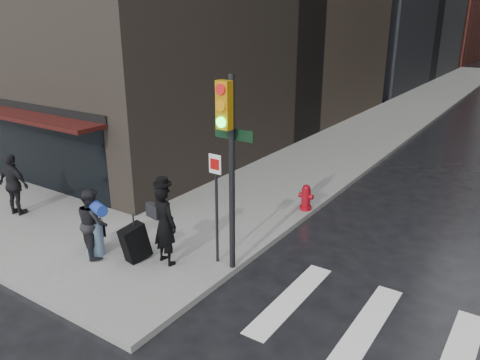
# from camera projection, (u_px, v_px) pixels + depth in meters

# --- Properties ---
(ground) EXTENTS (140.00, 140.00, 0.00)m
(ground) POSITION_uv_depth(u_px,v_px,m) (134.00, 271.00, 10.66)
(ground) COLOR black
(ground) RESTS_ON ground
(sidewalk_left) EXTENTS (4.00, 50.00, 0.15)m
(sidewalk_left) POSITION_uv_depth(u_px,v_px,m) (425.00, 101.00, 31.81)
(sidewalk_left) COLOR slate
(sidewalk_left) RESTS_ON ground
(storefront) EXTENTS (8.40, 1.11, 2.83)m
(storefront) POSITION_uv_depth(u_px,v_px,m) (20.00, 136.00, 15.22)
(storefront) COLOR black
(storefront) RESTS_ON ground
(man_overcoat) EXTENTS (1.24, 1.01, 2.09)m
(man_overcoat) POSITION_uv_depth(u_px,v_px,m) (158.00, 227.00, 10.49)
(man_overcoat) COLOR black
(man_overcoat) RESTS_ON ground
(man_jeans) EXTENTS (1.11, 1.03, 1.65)m
(man_jeans) POSITION_uv_depth(u_px,v_px,m) (93.00, 222.00, 10.84)
(man_jeans) COLOR black
(man_jeans) RESTS_ON ground
(man_greycoat) EXTENTS (1.09, 0.59, 1.77)m
(man_greycoat) POSITION_uv_depth(u_px,v_px,m) (14.00, 185.00, 13.10)
(man_greycoat) COLOR black
(man_greycoat) RESTS_ON ground
(traffic_light) EXTENTS (1.07, 0.49, 4.29)m
(traffic_light) POSITION_uv_depth(u_px,v_px,m) (227.00, 149.00, 9.59)
(traffic_light) COLOR black
(traffic_light) RESTS_ON ground
(fire_hydrant) EXTENTS (0.44, 0.34, 0.78)m
(fire_hydrant) POSITION_uv_depth(u_px,v_px,m) (306.00, 198.00, 13.57)
(fire_hydrant) COLOR maroon
(fire_hydrant) RESTS_ON ground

